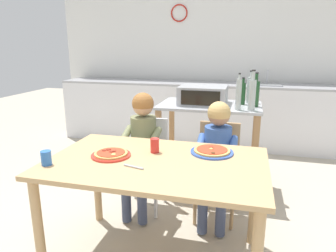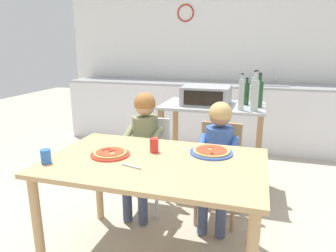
% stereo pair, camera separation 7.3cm
% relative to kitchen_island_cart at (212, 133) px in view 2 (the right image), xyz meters
% --- Properties ---
extents(ground_plane, '(12.38, 12.38, 0.00)m').
position_rel_kitchen_island_cart_xyz_m(ground_plane, '(-0.18, -0.01, -0.59)').
color(ground_plane, '#B7AD99').
extents(back_wall_tiled, '(5.03, 0.14, 2.70)m').
position_rel_kitchen_island_cart_xyz_m(back_wall_tiled, '(-0.18, 1.90, 0.76)').
color(back_wall_tiled, white).
rests_on(back_wall_tiled, ground).
extents(kitchen_counter, '(4.53, 0.60, 1.11)m').
position_rel_kitchen_island_cart_xyz_m(kitchen_counter, '(-0.18, 1.49, -0.13)').
color(kitchen_counter, silver).
rests_on(kitchen_counter, ground).
extents(kitchen_island_cart, '(1.00, 0.62, 0.89)m').
position_rel_kitchen_island_cart_xyz_m(kitchen_island_cart, '(0.00, 0.00, 0.00)').
color(kitchen_island_cart, '#B7BABF').
rests_on(kitchen_island_cart, ground).
extents(toaster_oven, '(0.46, 0.41, 0.18)m').
position_rel_kitchen_island_cart_xyz_m(toaster_oven, '(-0.07, 0.00, 0.38)').
color(toaster_oven, '#999BA0').
rests_on(toaster_oven, kitchen_island_cart).
extents(bottle_dark_olive_oil, '(0.07, 0.07, 0.32)m').
position_rel_kitchen_island_cart_xyz_m(bottle_dark_olive_oil, '(0.43, -0.01, 0.43)').
color(bottle_dark_olive_oil, '#1E4723').
rests_on(bottle_dark_olive_oil, kitchen_island_cart).
extents(bottle_slim_sauce, '(0.07, 0.07, 0.32)m').
position_rel_kitchen_island_cart_xyz_m(bottle_slim_sauce, '(0.38, 0.19, 0.43)').
color(bottle_slim_sauce, '#ADB7B2').
rests_on(bottle_slim_sauce, kitchen_island_cart).
extents(bottle_tall_green_wine, '(0.06, 0.06, 0.36)m').
position_rel_kitchen_island_cart_xyz_m(bottle_tall_green_wine, '(0.39, -0.21, 0.45)').
color(bottle_tall_green_wine, '#ADB7B2').
rests_on(bottle_tall_green_wine, kitchen_island_cart).
extents(bottle_squat_spirits, '(0.06, 0.06, 0.27)m').
position_rel_kitchen_island_cart_xyz_m(bottle_squat_spirits, '(0.31, 0.08, 0.41)').
color(bottle_squat_spirits, '#1E4723').
rests_on(bottle_squat_spirits, kitchen_island_cart).
extents(bottle_brown_beer, '(0.05, 0.05, 0.33)m').
position_rel_kitchen_island_cart_xyz_m(bottle_brown_beer, '(0.28, -0.21, 0.44)').
color(bottle_brown_beer, '#ADB7B2').
rests_on(bottle_brown_beer, kitchen_island_cart).
extents(dining_table, '(1.39, 0.87, 0.75)m').
position_rel_kitchen_island_cart_xyz_m(dining_table, '(-0.18, -1.25, 0.06)').
color(dining_table, tan).
rests_on(dining_table, ground).
extents(dining_chair_left, '(0.36, 0.36, 0.81)m').
position_rel_kitchen_island_cart_xyz_m(dining_chair_left, '(-0.49, -0.53, -0.11)').
color(dining_chair_left, silver).
rests_on(dining_chair_left, ground).
extents(dining_chair_right, '(0.36, 0.36, 0.81)m').
position_rel_kitchen_island_cart_xyz_m(dining_chair_right, '(0.15, -0.54, -0.11)').
color(dining_chair_right, tan).
rests_on(dining_chair_right, ground).
extents(child_in_olive_shirt, '(0.32, 0.42, 1.05)m').
position_rel_kitchen_island_cart_xyz_m(child_in_olive_shirt, '(-0.49, -0.65, 0.08)').
color(child_in_olive_shirt, '#424C6B').
rests_on(child_in_olive_shirt, ground).
extents(child_in_blue_striped_shirt, '(0.32, 0.42, 1.01)m').
position_rel_kitchen_island_cart_xyz_m(child_in_blue_striped_shirt, '(0.15, -0.66, 0.06)').
color(child_in_blue_striped_shirt, '#424C6B').
rests_on(child_in_blue_striped_shirt, ground).
extents(pizza_plate_red_rimmed, '(0.26, 0.26, 0.03)m').
position_rel_kitchen_island_cart_xyz_m(pizza_plate_red_rimmed, '(-0.49, -1.25, 0.17)').
color(pizza_plate_red_rimmed, red).
rests_on(pizza_plate_red_rimmed, dining_table).
extents(pizza_plate_blue_rimmed, '(0.29, 0.29, 0.03)m').
position_rel_kitchen_island_cart_xyz_m(pizza_plate_blue_rimmed, '(0.15, -1.02, 0.17)').
color(pizza_plate_blue_rimmed, '#3356B7').
rests_on(pizza_plate_blue_rimmed, dining_table).
extents(drinking_cup_blue, '(0.06, 0.06, 0.09)m').
position_rel_kitchen_island_cart_xyz_m(drinking_cup_blue, '(-0.81, -1.49, 0.20)').
color(drinking_cup_blue, blue).
rests_on(drinking_cup_blue, dining_table).
extents(drinking_cup_red, '(0.06, 0.06, 0.10)m').
position_rel_kitchen_island_cart_xyz_m(drinking_cup_red, '(-0.23, -1.11, 0.20)').
color(drinking_cup_red, red).
rests_on(drinking_cup_red, dining_table).
extents(serving_spoon, '(0.14, 0.04, 0.01)m').
position_rel_kitchen_island_cart_xyz_m(serving_spoon, '(-0.28, -1.40, 0.16)').
color(serving_spoon, '#B7BABF').
rests_on(serving_spoon, dining_table).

